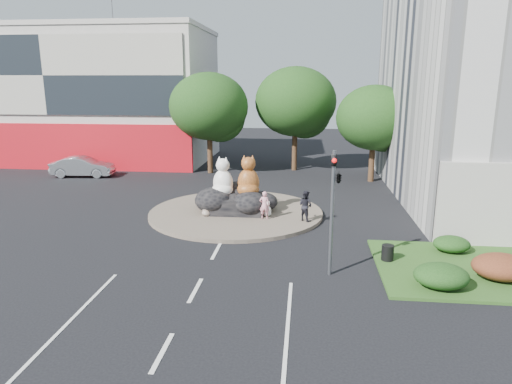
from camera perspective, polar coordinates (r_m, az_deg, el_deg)
ground at (r=17.39m, az=-7.58°, el=-12.10°), size 120.00×120.00×0.00m
roundabout_island at (r=26.54m, az=-2.52°, el=-2.57°), size 10.00×10.00×0.20m
rock_plinth at (r=26.39m, az=-2.53°, el=-1.43°), size 3.20×2.60×0.90m
shophouse_block at (r=48.36m, az=-21.17°, el=11.20°), size 25.20×12.30×17.40m
grass_verge at (r=21.26m, az=28.44°, el=-8.62°), size 10.00×6.00×0.12m
tree_left at (r=38.12m, az=-5.77°, el=10.20°), size 6.46×6.46×8.27m
tree_mid at (r=39.30m, az=5.06°, el=10.77°), size 6.84×6.84×8.76m
tree_right at (r=35.74m, az=14.65°, el=8.60°), size 5.70×5.70×7.30m
hedge_near_green at (r=18.33m, az=22.14°, el=-9.68°), size 2.00×1.60×0.90m
hedge_red at (r=20.01m, az=28.35°, el=-8.24°), size 2.20×1.76×0.99m
hedge_back_green at (r=22.19m, az=23.25°, el=-5.99°), size 1.60×1.28×0.72m
traffic_light at (r=17.65m, az=9.91°, el=0.70°), size 0.44×1.24×5.00m
street_lamp at (r=25.01m, az=27.15°, el=5.36°), size 2.34×0.22×8.06m
cat_white at (r=26.12m, az=-4.16°, el=1.98°), size 1.73×1.64×2.29m
cat_tabby at (r=26.05m, az=-0.95°, el=2.09°), size 1.51×1.33×2.38m
kitten_calico at (r=25.59m, az=-6.21°, el=-1.94°), size 0.74×0.71×0.94m
kitten_white at (r=25.42m, az=1.41°, el=-2.04°), size 0.58×0.52×0.87m
pedestrian_pink at (r=24.79m, az=1.07°, el=-1.65°), size 0.58×0.40×1.54m
pedestrian_dark at (r=24.61m, az=6.20°, el=-1.70°), size 1.02×0.99×1.66m
parked_car at (r=39.42m, az=-20.85°, el=2.98°), size 5.05×2.14×1.62m
litter_bin at (r=20.28m, az=16.13°, el=-7.29°), size 0.61×0.61×0.67m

